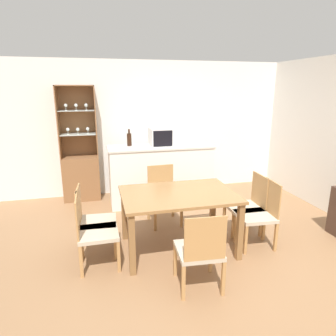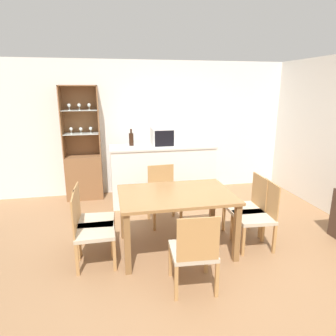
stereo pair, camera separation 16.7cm
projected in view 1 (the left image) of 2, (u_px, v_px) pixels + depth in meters
ground_plane at (198, 254)px, 3.79m from camera, size 18.00×18.00×0.00m
wall_back at (156, 128)px, 5.93m from camera, size 6.80×0.06×2.55m
kitchen_counter at (161, 174)px, 5.43m from camera, size 1.85×0.61×1.05m
display_cabinet at (81, 168)px, 5.57m from camera, size 0.66×0.39×2.09m
dining_table at (178, 201)px, 3.77m from camera, size 1.42×0.98×0.77m
dining_chair_side_right_far at (248, 206)px, 4.21m from camera, size 0.46×0.46×0.88m
dining_chair_side_left_far at (94, 221)px, 3.73m from camera, size 0.48×0.48×0.88m
dining_chair_head_near at (200, 251)px, 3.05m from camera, size 0.48×0.48×0.88m
dining_chair_side_right_near at (259, 214)px, 3.93m from camera, size 0.48×0.48×0.88m
dining_chair_head_far at (164, 195)px, 4.61m from camera, size 0.48×0.48×0.88m
dining_chair_side_left_near at (94, 232)px, 3.45m from camera, size 0.46×0.46×0.88m
microwave at (164, 137)px, 5.31m from camera, size 0.52×0.41×0.31m
wine_bottle at (129, 139)px, 5.28m from camera, size 0.08×0.08×0.30m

